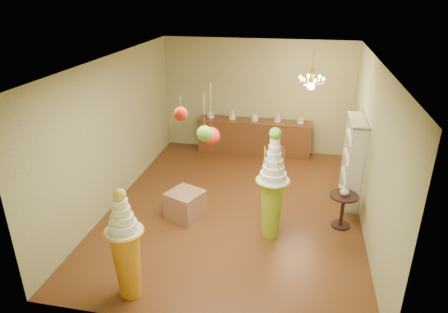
% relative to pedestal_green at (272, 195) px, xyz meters
% --- Properties ---
extents(floor, '(6.50, 6.50, 0.00)m').
position_rel_pedestal_green_xyz_m(floor, '(-0.81, 0.87, -0.84)').
color(floor, '#5A3218').
rests_on(floor, ground).
extents(ceiling, '(6.50, 6.50, 0.00)m').
position_rel_pedestal_green_xyz_m(ceiling, '(-0.81, 0.87, 2.16)').
color(ceiling, silver).
rests_on(ceiling, ground).
extents(wall_back, '(5.00, 0.04, 3.00)m').
position_rel_pedestal_green_xyz_m(wall_back, '(-0.81, 4.12, 0.66)').
color(wall_back, tan).
rests_on(wall_back, ground).
extents(wall_front, '(5.00, 0.04, 3.00)m').
position_rel_pedestal_green_xyz_m(wall_front, '(-0.81, -2.38, 0.66)').
color(wall_front, tan).
rests_on(wall_front, ground).
extents(wall_left, '(0.04, 6.50, 3.00)m').
position_rel_pedestal_green_xyz_m(wall_left, '(-3.31, 0.87, 0.66)').
color(wall_left, tan).
rests_on(wall_left, ground).
extents(wall_right, '(0.04, 6.50, 3.00)m').
position_rel_pedestal_green_xyz_m(wall_right, '(1.69, 0.87, 0.66)').
color(wall_right, tan).
rests_on(wall_right, ground).
extents(pedestal_green, '(0.61, 0.61, 2.09)m').
position_rel_pedestal_green_xyz_m(pedestal_green, '(0.00, 0.00, 0.00)').
color(pedestal_green, '#93BB29').
rests_on(pedestal_green, floor).
extents(pedestal_orange, '(0.66, 0.66, 1.76)m').
position_rel_pedestal_green_xyz_m(pedestal_orange, '(-1.90, -1.93, -0.13)').
color(pedestal_orange, orange).
rests_on(pedestal_orange, floor).
extents(burlap_riser, '(0.80, 0.80, 0.56)m').
position_rel_pedestal_green_xyz_m(burlap_riser, '(-1.70, 0.29, -0.56)').
color(burlap_riser, '#986E52').
rests_on(burlap_riser, floor).
extents(sideboard, '(3.04, 0.54, 1.16)m').
position_rel_pedestal_green_xyz_m(sideboard, '(-0.81, 3.84, -0.36)').
color(sideboard, brown).
rests_on(sideboard, floor).
extents(shelving_unit, '(0.33, 1.20, 1.80)m').
position_rel_pedestal_green_xyz_m(shelving_unit, '(1.53, 1.67, 0.07)').
color(shelving_unit, beige).
rests_on(shelving_unit, floor).
extents(round_table, '(0.61, 0.61, 0.67)m').
position_rel_pedestal_green_xyz_m(round_table, '(1.29, 0.56, -0.40)').
color(round_table, black).
rests_on(round_table, floor).
extents(vase, '(0.21, 0.21, 0.17)m').
position_rel_pedestal_green_xyz_m(vase, '(1.29, 0.56, -0.08)').
color(vase, beige).
rests_on(vase, round_table).
extents(pom_red_left, '(0.27, 0.27, 1.01)m').
position_rel_pedestal_green_xyz_m(pom_red_left, '(-0.92, -0.70, 1.29)').
color(pom_red_left, '#443D31').
rests_on(pom_red_left, ceiling).
extents(pom_green_mid, '(0.21, 0.21, 0.72)m').
position_rel_pedestal_green_xyz_m(pom_green_mid, '(-0.88, -1.28, 1.55)').
color(pom_green_mid, '#443D31').
rests_on(pom_green_mid, ceiling).
extents(pom_red_right, '(0.18, 0.18, 0.37)m').
position_rel_pedestal_green_xyz_m(pom_red_right, '(-1.12, -1.54, 1.89)').
color(pom_red_right, '#443D31').
rests_on(pom_red_right, ceiling).
extents(chandelier, '(0.68, 0.68, 0.85)m').
position_rel_pedestal_green_xyz_m(chandelier, '(0.55, 2.42, 1.47)').
color(chandelier, gold).
rests_on(chandelier, ceiling).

